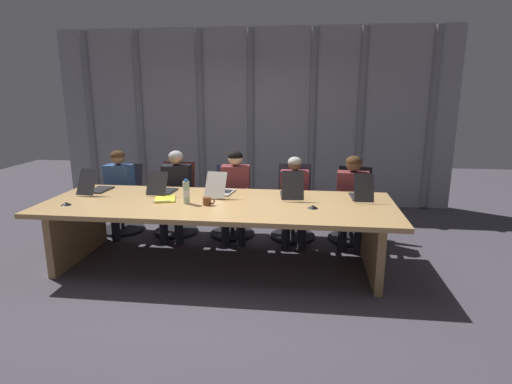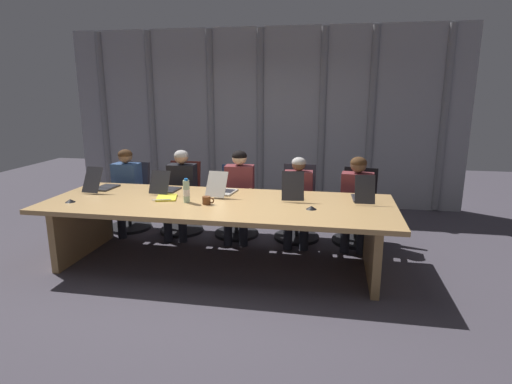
{
  "view_description": "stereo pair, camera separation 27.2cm",
  "coord_description": "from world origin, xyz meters",
  "px_view_note": "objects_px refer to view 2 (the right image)",
  "views": [
    {
      "loc": [
        0.95,
        -4.38,
        1.93
      ],
      "look_at": [
        0.41,
        0.12,
        0.83
      ],
      "focal_mm": 29.48,
      "sensor_mm": 36.0,
      "label": 1
    },
    {
      "loc": [
        1.22,
        -4.34,
        1.93
      ],
      "look_at": [
        0.41,
        0.12,
        0.83
      ],
      "focal_mm": 29.48,
      "sensor_mm": 36.0,
      "label": 2
    }
  ],
  "objects_px": {
    "person_right_end": "(357,196)",
    "office_chair_right_mid": "(298,211)",
    "office_chair_center": "(237,209)",
    "person_left_end": "(124,186)",
    "water_bottle_primary": "(186,191)",
    "office_chair_left_mid": "(182,206)",
    "laptop_left_end": "(102,185)",
    "office_chair_left_end": "(131,204)",
    "conference_mic_left_side": "(311,208)",
    "person_center": "(239,190)",
    "conference_mic_middle": "(70,201)",
    "laptop_left_mid": "(165,187)",
    "coffee_mug_near": "(207,200)",
    "laptop_right_mid": "(292,192)",
    "office_chair_right_end": "(357,215)",
    "person_right_mid": "(298,196)",
    "spiral_notepad": "(167,198)",
    "person_left_mid": "(181,188)",
    "laptop_center": "(222,189)",
    "laptop_right_end": "(363,195)"
  },
  "relations": [
    {
      "from": "laptop_right_mid",
      "to": "person_left_mid",
      "type": "xyz_separation_m",
      "value": [
        -1.56,
        0.57,
        -0.14
      ]
    },
    {
      "from": "office_chair_center",
      "to": "office_chair_right_mid",
      "type": "xyz_separation_m",
      "value": [
        0.83,
        0.0,
        0.01
      ]
    },
    {
      "from": "laptop_right_end",
      "to": "office_chair_center",
      "type": "height_order",
      "value": "laptop_right_end"
    },
    {
      "from": "spiral_notepad",
      "to": "person_left_end",
      "type": "bearing_deg",
      "value": 122.3
    },
    {
      "from": "laptop_left_mid",
      "to": "office_chair_left_mid",
      "type": "xyz_separation_m",
      "value": [
        -0.06,
        0.71,
        -0.43
      ]
    },
    {
      "from": "office_chair_right_end",
      "to": "person_right_end",
      "type": "relative_size",
      "value": 0.84
    },
    {
      "from": "laptop_left_end",
      "to": "person_right_mid",
      "type": "bearing_deg",
      "value": -72.2
    },
    {
      "from": "laptop_right_mid",
      "to": "conference_mic_middle",
      "type": "bearing_deg",
      "value": 98.44
    },
    {
      "from": "office_chair_left_mid",
      "to": "conference_mic_left_side",
      "type": "bearing_deg",
      "value": 58.37
    },
    {
      "from": "person_right_mid",
      "to": "office_chair_left_mid",
      "type": "bearing_deg",
      "value": -98.19
    },
    {
      "from": "office_chair_right_mid",
      "to": "person_left_mid",
      "type": "distance_m",
      "value": 1.6
    },
    {
      "from": "person_left_end",
      "to": "water_bottle_primary",
      "type": "bearing_deg",
      "value": 55.32
    },
    {
      "from": "spiral_notepad",
      "to": "person_left_mid",
      "type": "bearing_deg",
      "value": 83.64
    },
    {
      "from": "laptop_left_end",
      "to": "person_center",
      "type": "xyz_separation_m",
      "value": [
        1.61,
        0.59,
        -0.13
      ]
    },
    {
      "from": "laptop_left_mid",
      "to": "conference_mic_middle",
      "type": "xyz_separation_m",
      "value": [
        -0.84,
        -0.65,
        -0.04
      ]
    },
    {
      "from": "person_right_end",
      "to": "office_chair_right_mid",
      "type": "bearing_deg",
      "value": -97.13
    },
    {
      "from": "laptop_right_mid",
      "to": "office_chair_right_end",
      "type": "xyz_separation_m",
      "value": [
        0.78,
        0.73,
        -0.44
      ]
    },
    {
      "from": "laptop_right_mid",
      "to": "office_chair_left_mid",
      "type": "xyz_separation_m",
      "value": [
        -1.61,
        0.73,
        -0.44
      ]
    },
    {
      "from": "laptop_right_mid",
      "to": "person_right_end",
      "type": "xyz_separation_m",
      "value": [
        0.75,
        0.57,
        -0.15
      ]
    },
    {
      "from": "laptop_left_mid",
      "to": "person_left_mid",
      "type": "xyz_separation_m",
      "value": [
        -0.01,
        0.55,
        -0.13
      ]
    },
    {
      "from": "office_chair_right_end",
      "to": "person_right_mid",
      "type": "xyz_separation_m",
      "value": [
        -0.76,
        -0.17,
        0.27
      ]
    },
    {
      "from": "coffee_mug_near",
      "to": "conference_mic_middle",
      "type": "height_order",
      "value": "coffee_mug_near"
    },
    {
      "from": "laptop_left_mid",
      "to": "laptop_right_mid",
      "type": "bearing_deg",
      "value": -87.02
    },
    {
      "from": "office_chair_right_mid",
      "to": "conference_mic_left_side",
      "type": "xyz_separation_m",
      "value": [
        0.23,
        -1.17,
        0.39
      ]
    },
    {
      "from": "conference_mic_left_side",
      "to": "coffee_mug_near",
      "type": "bearing_deg",
      "value": -179.86
    },
    {
      "from": "person_left_end",
      "to": "spiral_notepad",
      "type": "xyz_separation_m",
      "value": [
        0.97,
        -0.86,
        0.09
      ]
    },
    {
      "from": "laptop_right_mid",
      "to": "water_bottle_primary",
      "type": "bearing_deg",
      "value": 103.49
    },
    {
      "from": "laptop_left_end",
      "to": "laptop_left_mid",
      "type": "bearing_deg",
      "value": -83.03
    },
    {
      "from": "office_chair_center",
      "to": "person_center",
      "type": "height_order",
      "value": "person_center"
    },
    {
      "from": "person_right_end",
      "to": "conference_mic_left_side",
      "type": "bearing_deg",
      "value": -21.8
    },
    {
      "from": "person_right_end",
      "to": "coffee_mug_near",
      "type": "distance_m",
      "value": 1.93
    },
    {
      "from": "office_chair_left_mid",
      "to": "office_chair_left_end",
      "type": "bearing_deg",
      "value": -89.07
    },
    {
      "from": "laptop_left_end",
      "to": "office_chair_left_end",
      "type": "height_order",
      "value": "laptop_left_end"
    },
    {
      "from": "conference_mic_middle",
      "to": "water_bottle_primary",
      "type": "bearing_deg",
      "value": 10.11
    },
    {
      "from": "laptop_left_end",
      "to": "conference_mic_middle",
      "type": "xyz_separation_m",
      "value": [
        -0.03,
        -0.61,
        -0.04
      ]
    },
    {
      "from": "laptop_left_mid",
      "to": "laptop_right_mid",
      "type": "height_order",
      "value": "laptop_right_mid"
    },
    {
      "from": "office_chair_left_mid",
      "to": "laptop_left_end",
      "type": "bearing_deg",
      "value": -44.45
    },
    {
      "from": "laptop_left_mid",
      "to": "office_chair_left_end",
      "type": "bearing_deg",
      "value": 53.63
    },
    {
      "from": "laptop_left_mid",
      "to": "office_chair_left_mid",
      "type": "relative_size",
      "value": 0.45
    },
    {
      "from": "person_left_end",
      "to": "spiral_notepad",
      "type": "distance_m",
      "value": 1.3
    },
    {
      "from": "conference_mic_left_side",
      "to": "person_center",
      "type": "bearing_deg",
      "value": 134.63
    },
    {
      "from": "person_left_mid",
      "to": "person_right_mid",
      "type": "xyz_separation_m",
      "value": [
        1.58,
        -0.01,
        -0.03
      ]
    },
    {
      "from": "laptop_left_end",
      "to": "laptop_center",
      "type": "bearing_deg",
      "value": -84.16
    },
    {
      "from": "person_center",
      "to": "spiral_notepad",
      "type": "distance_m",
      "value": 1.08
    },
    {
      "from": "laptop_left_end",
      "to": "office_chair_center",
      "type": "distance_m",
      "value": 1.77
    },
    {
      "from": "person_right_mid",
      "to": "laptop_center",
      "type": "bearing_deg",
      "value": -60.24
    },
    {
      "from": "office_chair_left_end",
      "to": "conference_mic_left_side",
      "type": "distance_m",
      "value": 2.9
    },
    {
      "from": "laptop_left_mid",
      "to": "spiral_notepad",
      "type": "relative_size",
      "value": 1.23
    },
    {
      "from": "laptop_right_end",
      "to": "office_chair_left_mid",
      "type": "relative_size",
      "value": 0.48
    },
    {
      "from": "office_chair_center",
      "to": "person_right_mid",
      "type": "distance_m",
      "value": 0.9
    }
  ]
}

